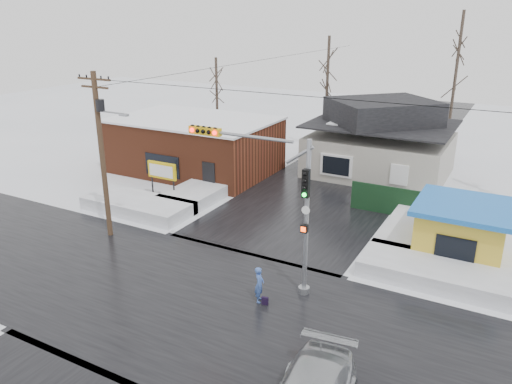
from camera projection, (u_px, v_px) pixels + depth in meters
The scene contains 19 objects.
ground at pixel (191, 302), 21.48m from camera, with size 120.00×120.00×0.00m, color white.
road_ns at pixel (191, 301), 21.48m from camera, with size 10.00×120.00×0.02m, color black.
road_ew at pixel (191, 301), 21.48m from camera, with size 120.00×10.00×0.02m, color black.
snowbank_nw at pixel (138, 205), 31.19m from camera, with size 7.00×3.00×0.80m, color white.
snowbank_ne at pixel (438, 273), 23.08m from camera, with size 7.00×3.00×0.80m, color white.
snowbank_nside_w at pixel (209, 187), 34.42m from camera, with size 3.00×8.00×0.80m, color white.
snowbank_nside_e at pixel (417, 226), 28.11m from camera, with size 3.00×8.00×0.80m, color white.
traffic_signal at pixel (273, 191), 21.31m from camera, with size 6.05×0.68×7.00m.
utility_pole at pixel (102, 147), 26.23m from camera, with size 3.15×0.44×9.00m.
brick_building at pixel (194, 144), 38.96m from camera, with size 12.20×8.20×4.12m.
marquee_sign at pixel (162, 172), 32.74m from camera, with size 2.20×0.21×2.55m.
house at pixel (380, 141), 37.88m from camera, with size 10.40×8.40×5.76m.
kiosk at pixel (461, 230), 24.97m from camera, with size 4.60×4.60×2.88m.
fence at pixel (416, 205), 29.82m from camera, with size 8.00×0.12×1.80m, color black.
tree_far_left at pixel (328, 61), 42.10m from camera, with size 3.00×3.00×10.00m.
tree_far_mid at pixel (460, 43), 38.71m from camera, with size 3.00×3.00×12.00m.
tree_far_west at pixel (216, 76), 45.49m from camera, with size 3.00×3.00×8.00m.
pedestrian at pixel (259, 285), 21.24m from camera, with size 0.59×0.39×1.61m, color #3D5DAA.
shopping_bag at pixel (265, 301), 21.19m from camera, with size 0.28×0.12×0.35m, color black.
Camera 1 is at (11.40, -15.00, 11.69)m, focal length 35.00 mm.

